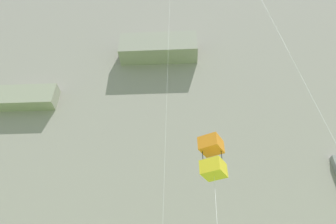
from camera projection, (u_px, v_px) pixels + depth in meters
cliff_face at (162, 119)px, 65.10m from camera, size 180.00×25.07×80.33m
kite_box_upper_right at (212, 157)px, 12.41m from camera, size 1.19×3.30×8.96m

